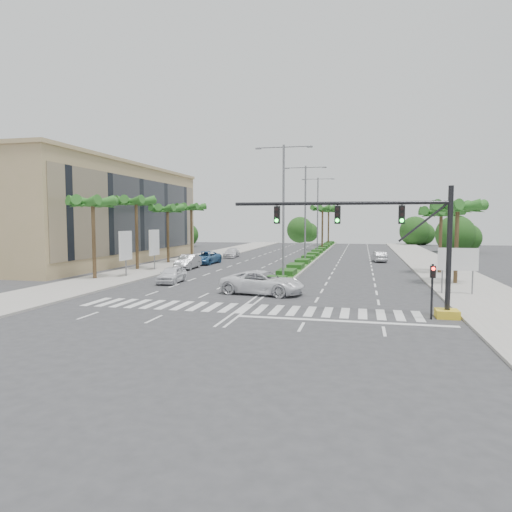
{
  "coord_description": "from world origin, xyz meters",
  "views": [
    {
      "loc": [
        6.88,
        -26.38,
        5.33
      ],
      "look_at": [
        0.13,
        2.64,
        3.0
      ],
      "focal_mm": 32.0,
      "sensor_mm": 36.0,
      "label": 1
    }
  ],
  "objects": [
    {
      "name": "billboard_far",
      "position": [
        -14.5,
        18.0,
        2.96
      ],
      "size": [
        0.18,
        2.1,
        4.35
      ],
      "color": "slate",
      "rests_on": "ground"
    },
    {
      "name": "building",
      "position": [
        -26.0,
        26.0,
        6.0
      ],
      "size": [
        12.0,
        36.0,
        12.0
      ],
      "primitive_type": "cube",
      "color": "tan",
      "rests_on": "ground"
    },
    {
      "name": "footpath_right",
      "position": [
        15.2,
        20.0,
        0.07
      ],
      "size": [
        6.0,
        120.0,
        0.15
      ],
      "primitive_type": "cube",
      "color": "gray",
      "rests_on": "ground"
    },
    {
      "name": "palm_median_b",
      "position": [
        0.0,
        70.0,
        7.17
      ],
      "size": [
        4.57,
        4.68,
        8.05
      ],
      "color": "brown",
      "rests_on": "ground"
    },
    {
      "name": "car_parked_a",
      "position": [
        -8.91,
        9.64,
        0.71
      ],
      "size": [
        1.97,
        4.28,
        1.42
      ],
      "primitive_type": "imported",
      "rotation": [
        0.0,
        0.0,
        0.07
      ],
      "color": "white",
      "rests_on": "ground"
    },
    {
      "name": "pedestrian_signal",
      "position": [
        10.6,
        -0.68,
        2.04
      ],
      "size": [
        0.28,
        0.36,
        3.0
      ],
      "color": "black",
      "rests_on": "ground"
    },
    {
      "name": "direction_sign",
      "position": [
        13.5,
        7.99,
        2.45
      ],
      "size": [
        2.7,
        0.11,
        3.4
      ],
      "color": "slate",
      "rests_on": "ground"
    },
    {
      "name": "streetlight_mid",
      "position": [
        0.0,
        30.0,
        6.81
      ],
      "size": [
        5.1,
        0.25,
        12.0
      ],
      "color": "slate",
      "rests_on": "ground"
    },
    {
      "name": "palm_left_far",
      "position": [
        -16.5,
        26.0,
        6.5
      ],
      "size": [
        4.57,
        4.68,
        7.35
      ],
      "color": "brown",
      "rests_on": "ground"
    },
    {
      "name": "car_crossing",
      "position": [
        -0.07,
        5.61,
        0.84
      ],
      "size": [
        6.45,
        3.8,
        1.68
      ],
      "primitive_type": "imported",
      "rotation": [
        0.0,
        0.0,
        1.4
      ],
      "color": "white",
      "rests_on": "ground"
    },
    {
      "name": "palm_right_near",
      "position": [
        14.5,
        14.0,
        6.2
      ],
      "size": [
        4.57,
        4.68,
        7.05
      ],
      "color": "brown",
      "rests_on": "ground"
    },
    {
      "name": "palm_median_a",
      "position": [
        0.0,
        55.0,
        7.17
      ],
      "size": [
        4.57,
        4.68,
        8.05
      ],
      "color": "brown",
      "rests_on": "ground"
    },
    {
      "name": "streetlight_far",
      "position": [
        0.0,
        46.0,
        6.81
      ],
      "size": [
        5.1,
        0.25,
        12.0
      ],
      "color": "slate",
      "rests_on": "ground"
    },
    {
      "name": "streetlight_near",
      "position": [
        0.0,
        14.0,
        6.81
      ],
      "size": [
        5.1,
        0.25,
        12.0
      ],
      "color": "slate",
      "rests_on": "ground"
    },
    {
      "name": "car_right",
      "position": [
        9.08,
        34.09,
        0.67
      ],
      "size": [
        1.97,
        4.23,
        1.34
      ],
      "primitive_type": "imported",
      "rotation": [
        0.0,
        0.0,
        3.28
      ],
      "color": "#9E9FA3",
      "rests_on": "ground"
    },
    {
      "name": "palm_left_end",
      "position": [
        -16.5,
        34.0,
        6.88
      ],
      "size": [
        4.57,
        4.68,
        7.75
      ],
      "color": "brown",
      "rests_on": "ground"
    },
    {
      "name": "car_parked_b",
      "position": [
        -11.74,
        20.52,
        0.78
      ],
      "size": [
        1.83,
        4.81,
        1.57
      ],
      "primitive_type": "imported",
      "rotation": [
        0.0,
        0.0,
        0.04
      ],
      "color": "#9F9EA3",
      "rests_on": "ground"
    },
    {
      "name": "median",
      "position": [
        0.0,
        45.0,
        0.1
      ],
      "size": [
        2.2,
        75.0,
        0.2
      ],
      "primitive_type": "cube",
      "color": "gray",
      "rests_on": "ground"
    },
    {
      "name": "signal_gantry",
      "position": [
        9.27,
        -0.0,
        3.46
      ],
      "size": [
        12.6,
        1.2,
        7.2
      ],
      "color": "gold",
      "rests_on": "ground"
    },
    {
      "name": "palm_left_mid",
      "position": [
        -16.5,
        18.0,
        7.08
      ],
      "size": [
        4.57,
        4.68,
        7.95
      ],
      "color": "brown",
      "rests_on": "ground"
    },
    {
      "name": "billboard_near",
      "position": [
        -14.5,
        12.0,
        2.96
      ],
      "size": [
        0.18,
        2.1,
        4.35
      ],
      "color": "slate",
      "rests_on": "ground"
    },
    {
      "name": "footpath_left",
      "position": [
        -15.2,
        20.0,
        0.07
      ],
      "size": [
        6.0,
        120.0,
        0.15
      ],
      "primitive_type": "cube",
      "color": "gray",
      "rests_on": "ground"
    },
    {
      "name": "car_parked_d",
      "position": [
        -11.41,
        36.61,
        0.65
      ],
      "size": [
        2.14,
        4.6,
        1.3
      ],
      "primitive_type": "imported",
      "rotation": [
        0.0,
        0.0,
        0.07
      ],
      "color": "silver",
      "rests_on": "ground"
    },
    {
      "name": "ground",
      "position": [
        0.0,
        0.0,
        0.0
      ],
      "size": [
        160.0,
        160.0,
        0.0
      ],
      "primitive_type": "plane",
      "color": "#333335",
      "rests_on": "ground"
    },
    {
      "name": "median_grass",
      "position": [
        0.0,
        45.0,
        0.22
      ],
      "size": [
        1.8,
        75.0,
        0.04
      ],
      "primitive_type": "cube",
      "color": "#2E5F20",
      "rests_on": "median"
    },
    {
      "name": "car_parked_c",
      "position": [
        -11.8,
        26.37,
        0.77
      ],
      "size": [
        2.85,
        5.67,
        1.54
      ],
      "primitive_type": "imported",
      "rotation": [
        0.0,
        0.0,
        -0.05
      ],
      "color": "#2F5E90",
      "rests_on": "ground"
    },
    {
      "name": "palm_left_near",
      "position": [
        -16.5,
        10.0,
        6.69
      ],
      "size": [
        4.57,
        4.68,
        7.55
      ],
      "color": "brown",
      "rests_on": "ground"
    },
    {
      "name": "palm_right_far",
      "position": [
        14.5,
        22.0,
        5.91
      ],
      "size": [
        4.57,
        4.68,
        6.75
      ],
      "color": "brown",
      "rests_on": "ground"
    }
  ]
}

